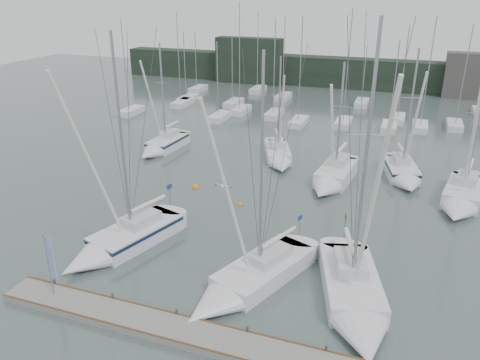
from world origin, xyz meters
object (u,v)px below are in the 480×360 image
at_px(sailboat_near_center, 241,285).
at_px(sailboat_mid_b, 279,158).
at_px(sailboat_near_left, 116,244).
at_px(buoy_a, 240,205).
at_px(sailboat_mid_d, 404,175).
at_px(sailboat_near_right, 356,305).
at_px(sailboat_mid_e, 461,200).
at_px(sailboat_mid_a, 161,146).
at_px(buoy_c, 196,188).
at_px(sailboat_mid_c, 332,179).
at_px(dock_banner, 50,261).

relative_size(sailboat_near_center, sailboat_mid_b, 1.32).
distance_m(sailboat_near_left, buoy_a, 11.04).
bearing_deg(sailboat_mid_b, sailboat_mid_d, -24.56).
distance_m(sailboat_near_right, sailboat_mid_e, 17.64).
relative_size(sailboat_near_left, sailboat_near_center, 1.04).
bearing_deg(sailboat_mid_d, sailboat_near_left, -145.46).
height_order(sailboat_near_right, sailboat_mid_a, sailboat_near_right).
bearing_deg(buoy_c, sailboat_near_left, -91.83).
distance_m(sailboat_mid_b, buoy_c, 10.14).
relative_size(sailboat_mid_a, sailboat_mid_b, 1.08).
height_order(sailboat_near_left, sailboat_mid_c, sailboat_near_left).
relative_size(sailboat_mid_b, sailboat_mid_e, 0.90).
xyz_separation_m(sailboat_near_right, buoy_c, (-15.54, 12.72, -0.59)).
bearing_deg(sailboat_mid_e, sailboat_mid_c, -173.80).
xyz_separation_m(sailboat_near_center, sailboat_near_right, (6.50, 0.36, 0.08)).
height_order(sailboat_mid_c, buoy_a, sailboat_mid_c).
distance_m(sailboat_near_center, sailboat_mid_c, 17.82).
distance_m(sailboat_near_left, sailboat_mid_b, 21.08).
bearing_deg(buoy_c, sailboat_near_center, -55.36).
bearing_deg(sailboat_near_right, buoy_a, 118.80).
bearing_deg(buoy_a, dock_banner, -109.49).
xyz_separation_m(sailboat_mid_d, sailboat_mid_e, (4.56, -4.15, 0.03)).
xyz_separation_m(sailboat_near_center, sailboat_mid_e, (12.80, 16.84, 0.13)).
distance_m(sailboat_near_left, dock_banner, 6.10).
height_order(sailboat_near_right, buoy_c, sailboat_near_right).
distance_m(sailboat_mid_b, sailboat_mid_e, 17.32).
bearing_deg(buoy_a, buoy_c, 158.07).
xyz_separation_m(sailboat_near_left, sailboat_mid_e, (22.21, 15.42, 0.03)).
height_order(sailboat_near_right, sailboat_mid_c, sailboat_near_right).
xyz_separation_m(sailboat_mid_e, buoy_c, (-21.84, -3.76, -0.63)).
height_order(sailboat_mid_b, sailboat_mid_c, sailboat_mid_c).
height_order(buoy_a, buoy_c, buoy_c).
height_order(sailboat_near_left, sailboat_mid_d, sailboat_near_left).
bearing_deg(buoy_c, sailboat_mid_d, 24.62).
bearing_deg(sailboat_mid_e, sailboat_near_right, -100.18).
relative_size(sailboat_mid_a, dock_banner, 3.13).
xyz_separation_m(sailboat_near_center, dock_banner, (-9.58, -4.30, 2.18)).
bearing_deg(sailboat_mid_e, dock_banner, -125.89).
xyz_separation_m(sailboat_near_right, buoy_a, (-10.63, 10.74, -0.59)).
xyz_separation_m(sailboat_mid_b, sailboat_mid_d, (12.05, -0.76, 0.07)).
xyz_separation_m(buoy_c, dock_banner, (-0.54, -17.39, 2.68)).
bearing_deg(sailboat_mid_a, sailboat_mid_c, -5.27).
bearing_deg(sailboat_near_left, sailboat_mid_e, 51.54).
xyz_separation_m(sailboat_near_center, buoy_c, (-9.04, 13.08, -0.50)).
xyz_separation_m(sailboat_mid_a, buoy_a, (12.53, -9.60, -0.60)).
bearing_deg(buoy_a, sailboat_mid_d, 38.67).
xyz_separation_m(sailboat_near_center, buoy_a, (-4.13, 11.11, -0.50)).
xyz_separation_m(sailboat_near_center, sailboat_mid_b, (-3.82, 21.75, 0.03)).
bearing_deg(sailboat_mid_b, sailboat_mid_e, -37.44).
height_order(sailboat_near_center, sailboat_near_right, sailboat_near_right).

